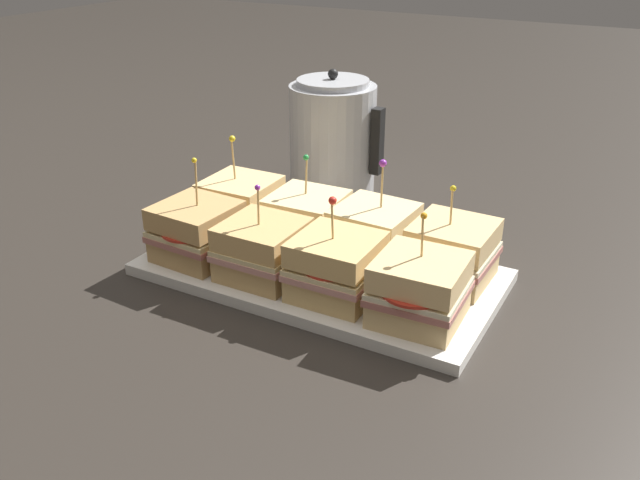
% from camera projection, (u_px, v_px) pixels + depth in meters
% --- Properties ---
extents(ground_plane, '(6.00, 6.00, 0.00)m').
position_uv_depth(ground_plane, '(320.00, 277.00, 1.07)').
color(ground_plane, '#2D2823').
extents(serving_platter, '(0.55, 0.28, 0.02)m').
position_uv_depth(serving_platter, '(320.00, 272.00, 1.06)').
color(serving_platter, white).
rests_on(serving_platter, ground_plane).
extents(sandwich_front_far_left, '(0.13, 0.13, 0.17)m').
position_uv_depth(sandwich_front_far_left, '(197.00, 231.00, 1.07)').
color(sandwich_front_far_left, tan).
rests_on(sandwich_front_far_left, serving_platter).
extents(sandwich_front_center_left, '(0.12, 0.12, 0.15)m').
position_uv_depth(sandwich_front_center_left, '(263.00, 250.00, 1.02)').
color(sandwich_front_center_left, tan).
rests_on(sandwich_front_center_left, serving_platter).
extents(sandwich_front_center_right, '(0.12, 0.12, 0.15)m').
position_uv_depth(sandwich_front_center_right, '(336.00, 267.00, 0.97)').
color(sandwich_front_center_right, tan).
rests_on(sandwich_front_center_right, serving_platter).
extents(sandwich_front_far_right, '(0.13, 0.13, 0.15)m').
position_uv_depth(sandwich_front_far_right, '(419.00, 290.00, 0.91)').
color(sandwich_front_far_right, '#DBB77A').
rests_on(sandwich_front_far_right, serving_platter).
extents(sandwich_back_far_left, '(0.12, 0.12, 0.17)m').
position_uv_depth(sandwich_back_far_left, '(241.00, 205.00, 1.17)').
color(sandwich_back_far_left, '#DBB77A').
rests_on(sandwich_back_far_left, serving_platter).
extents(sandwich_back_center_left, '(0.13, 0.13, 0.15)m').
position_uv_depth(sandwich_back_center_left, '(307.00, 219.00, 1.12)').
color(sandwich_back_center_left, beige).
rests_on(sandwich_back_center_left, serving_platter).
extents(sandwich_back_center_right, '(0.13, 0.13, 0.17)m').
position_uv_depth(sandwich_back_center_right, '(374.00, 234.00, 1.06)').
color(sandwich_back_center_right, beige).
rests_on(sandwich_back_center_right, serving_platter).
extents(sandwich_back_far_right, '(0.12, 0.12, 0.15)m').
position_uv_depth(sandwich_back_far_right, '(452.00, 252.00, 1.01)').
color(sandwich_back_far_right, '#DBB77A').
rests_on(sandwich_back_far_right, serving_platter).
extents(kettle_steel, '(0.19, 0.17, 0.25)m').
position_uv_depth(kettle_steel, '(333.00, 137.00, 1.36)').
color(kettle_steel, '#B7BABF').
rests_on(kettle_steel, ground_plane).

